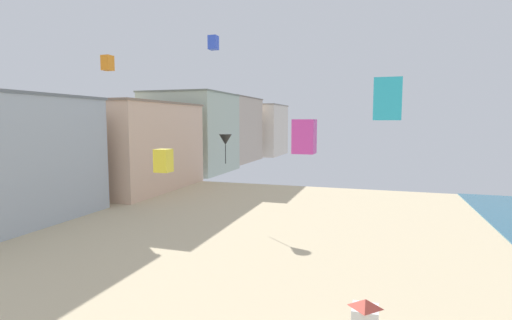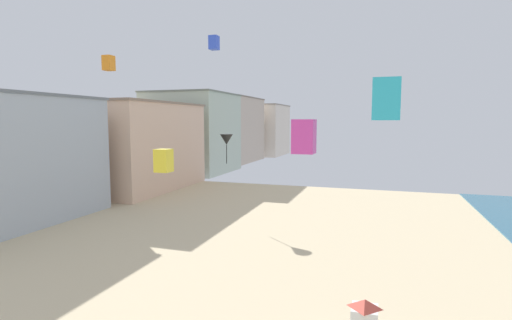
{
  "view_description": "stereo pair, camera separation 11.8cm",
  "coord_description": "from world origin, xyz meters",
  "px_view_note": "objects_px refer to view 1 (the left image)",
  "views": [
    {
      "loc": [
        10.6,
        0.87,
        10.08
      ],
      "look_at": [
        4.21,
        20.96,
        7.97
      ],
      "focal_mm": 27.14,
      "sensor_mm": 36.0,
      "label": 1
    },
    {
      "loc": [
        10.71,
        0.9,
        10.08
      ],
      "look_at": [
        4.21,
        20.96,
        7.97
      ],
      "focal_mm": 27.14,
      "sensor_mm": 36.0,
      "label": 2
    }
  ],
  "objects_px": {
    "kite_blue_box": "(213,43)",
    "lifeguard_stand": "(365,315)",
    "kite_cyan_box": "(387,99)",
    "kite_yellow_box": "(163,161)",
    "kite_magenta_box": "(304,136)",
    "kite_black_delta": "(225,140)",
    "kite_orange_box": "(108,63)"
  },
  "relations": [
    {
      "from": "kite_magenta_box",
      "to": "kite_black_delta",
      "type": "xyz_separation_m",
      "value": [
        -12.0,
        19.91,
        -1.2
      ]
    },
    {
      "from": "kite_orange_box",
      "to": "kite_yellow_box",
      "type": "xyz_separation_m",
      "value": [
        9.72,
        -7.88,
        -6.92
      ]
    },
    {
      "from": "kite_blue_box",
      "to": "kite_magenta_box",
      "type": "height_order",
      "value": "kite_blue_box"
    },
    {
      "from": "kite_orange_box",
      "to": "kite_magenta_box",
      "type": "xyz_separation_m",
      "value": [
        17.96,
        -9.32,
        -5.42
      ]
    },
    {
      "from": "kite_cyan_box",
      "to": "kite_yellow_box",
      "type": "bearing_deg",
      "value": 156.0
    },
    {
      "from": "kite_yellow_box",
      "to": "kite_cyan_box",
      "type": "bearing_deg",
      "value": -24.0
    },
    {
      "from": "kite_blue_box",
      "to": "kite_yellow_box",
      "type": "relative_size",
      "value": 0.8
    },
    {
      "from": "kite_blue_box",
      "to": "kite_yellow_box",
      "type": "height_order",
      "value": "kite_blue_box"
    },
    {
      "from": "kite_orange_box",
      "to": "kite_yellow_box",
      "type": "bearing_deg",
      "value": -39.03
    },
    {
      "from": "kite_cyan_box",
      "to": "kite_yellow_box",
      "type": "height_order",
      "value": "kite_cyan_box"
    },
    {
      "from": "kite_magenta_box",
      "to": "kite_yellow_box",
      "type": "height_order",
      "value": "kite_magenta_box"
    },
    {
      "from": "kite_cyan_box",
      "to": "kite_magenta_box",
      "type": "relative_size",
      "value": 0.89
    },
    {
      "from": "kite_cyan_box",
      "to": "kite_black_delta",
      "type": "height_order",
      "value": "kite_cyan_box"
    },
    {
      "from": "kite_blue_box",
      "to": "kite_black_delta",
      "type": "height_order",
      "value": "kite_blue_box"
    },
    {
      "from": "kite_magenta_box",
      "to": "kite_black_delta",
      "type": "distance_m",
      "value": 23.28
    },
    {
      "from": "kite_yellow_box",
      "to": "kite_magenta_box",
      "type": "bearing_deg",
      "value": -9.93
    },
    {
      "from": "kite_magenta_box",
      "to": "kite_yellow_box",
      "type": "xyz_separation_m",
      "value": [
        -8.24,
        1.44,
        -1.5
      ]
    },
    {
      "from": "lifeguard_stand",
      "to": "kite_orange_box",
      "type": "distance_m",
      "value": 26.7
    },
    {
      "from": "lifeguard_stand",
      "to": "kite_cyan_box",
      "type": "distance_m",
      "value": 9.38
    },
    {
      "from": "kite_blue_box",
      "to": "kite_black_delta",
      "type": "relative_size",
      "value": 0.34
    },
    {
      "from": "kite_cyan_box",
      "to": "kite_orange_box",
      "type": "bearing_deg",
      "value": 148.58
    },
    {
      "from": "kite_yellow_box",
      "to": "kite_orange_box",
      "type": "bearing_deg",
      "value": 140.97
    },
    {
      "from": "kite_orange_box",
      "to": "kite_yellow_box",
      "type": "distance_m",
      "value": 14.3
    },
    {
      "from": "kite_cyan_box",
      "to": "kite_black_delta",
      "type": "bearing_deg",
      "value": 123.17
    },
    {
      "from": "lifeguard_stand",
      "to": "kite_blue_box",
      "type": "height_order",
      "value": "kite_blue_box"
    },
    {
      "from": "kite_cyan_box",
      "to": "kite_yellow_box",
      "type": "distance_m",
      "value": 13.16
    },
    {
      "from": "kite_blue_box",
      "to": "kite_black_delta",
      "type": "distance_m",
      "value": 13.0
    },
    {
      "from": "kite_blue_box",
      "to": "kite_black_delta",
      "type": "bearing_deg",
      "value": 107.44
    },
    {
      "from": "kite_black_delta",
      "to": "kite_orange_box",
      "type": "bearing_deg",
      "value": -119.38
    },
    {
      "from": "kite_blue_box",
      "to": "lifeguard_stand",
      "type": "bearing_deg",
      "value": -43.25
    },
    {
      "from": "lifeguard_stand",
      "to": "kite_magenta_box",
      "type": "height_order",
      "value": "kite_magenta_box"
    },
    {
      "from": "kite_yellow_box",
      "to": "kite_black_delta",
      "type": "bearing_deg",
      "value": 101.51
    }
  ]
}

